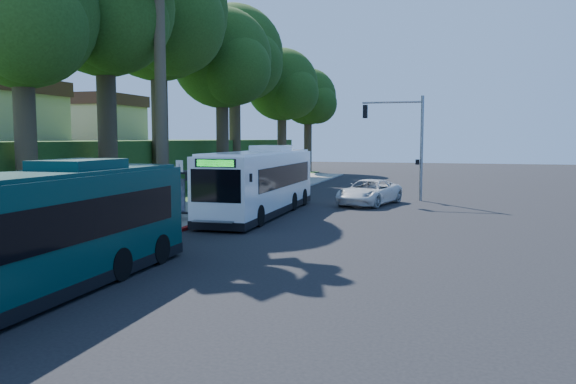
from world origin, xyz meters
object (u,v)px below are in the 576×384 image
(white_bus, at_px, (261,181))
(pickup, at_px, (369,192))
(bus_shelter, at_px, (166,185))
(teal_bus, at_px, (36,232))

(white_bus, height_order, pickup, white_bus)
(bus_shelter, distance_m, teal_bus, 13.93)
(white_bus, bearing_deg, teal_bus, -92.32)
(teal_bus, bearing_deg, bus_shelter, 104.21)
(teal_bus, bearing_deg, pickup, 76.38)
(pickup, bearing_deg, teal_bus, -87.89)
(white_bus, height_order, teal_bus, white_bus)
(white_bus, bearing_deg, bus_shelter, -139.57)
(bus_shelter, distance_m, white_bus, 5.23)
(teal_bus, relative_size, pickup, 2.12)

